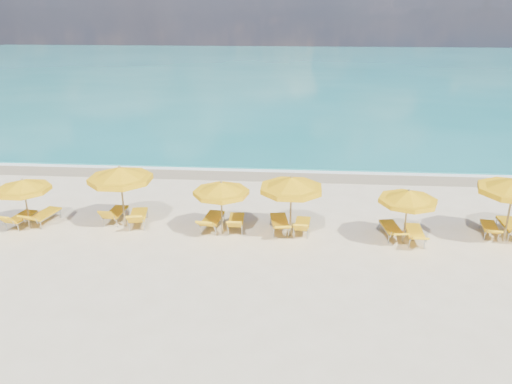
{
  "coord_description": "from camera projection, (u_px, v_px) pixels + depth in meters",
  "views": [
    {
      "loc": [
        1.46,
        -17.12,
        8.28
      ],
      "look_at": [
        0.0,
        1.5,
        1.2
      ],
      "focal_mm": 35.0,
      "sensor_mm": 36.0,
      "label": 1
    }
  ],
  "objects": [
    {
      "name": "umbrella_4",
      "position": [
        291.0,
        185.0,
        18.24
      ],
      "size": [
        3.15,
        3.15,
        2.42
      ],
      "rotation": [
        0.0,
        0.0,
        -0.41
      ],
      "color": "#987F4C",
      "rests_on": "ground"
    },
    {
      "name": "umbrella_5",
      "position": [
        408.0,
        197.0,
        17.72
      ],
      "size": [
        2.16,
        2.16,
        2.13
      ],
      "rotation": [
        0.0,
        0.0,
        0.02
      ],
      "color": "#987F4C",
      "rests_on": "ground"
    },
    {
      "name": "lounger_1_right",
      "position": [
        44.0,
        218.0,
        19.96
      ],
      "size": [
        0.97,
        1.94,
        0.79
      ],
      "rotation": [
        0.0,
        0.0,
        -0.2
      ],
      "color": "#A5A8AD",
      "rests_on": "ground"
    },
    {
      "name": "foam_line",
      "position": [
        266.0,
        169.0,
        26.64
      ],
      "size": [
        120.0,
        1.2,
        0.03
      ],
      "primitive_type": "cube",
      "color": "white",
      "rests_on": "ground"
    },
    {
      "name": "lounger_4_left",
      "position": [
        280.0,
        225.0,
        19.3
      ],
      "size": [
        0.89,
        2.02,
        0.75
      ],
      "rotation": [
        0.0,
        0.0,
        0.14
      ],
      "color": "#A5A8AD",
      "rests_on": "ground"
    },
    {
      "name": "whitecap_far",
      "position": [
        375.0,
        111.0,
        40.79
      ],
      "size": [
        18.0,
        0.3,
        0.05
      ],
      "primitive_type": "cube",
      "color": "white",
      "rests_on": "ground"
    },
    {
      "name": "umbrella_3",
      "position": [
        221.0,
        189.0,
        18.49
      ],
      "size": [
        2.46,
        2.46,
        2.15
      ],
      "rotation": [
        0.0,
        0.0,
        0.18
      ],
      "color": "#987F4C",
      "rests_on": "ground"
    },
    {
      "name": "lounger_4_right",
      "position": [
        302.0,
        228.0,
        19.14
      ],
      "size": [
        0.72,
        1.71,
        0.79
      ],
      "rotation": [
        0.0,
        0.0,
        -0.1
      ],
      "color": "#A5A8AD",
      "rests_on": "ground"
    },
    {
      "name": "wet_sand_band",
      "position": [
        265.0,
        173.0,
        25.9
      ],
      "size": [
        120.0,
        2.6,
        0.01
      ],
      "primitive_type": "cube",
      "color": "tan",
      "rests_on": "ground"
    },
    {
      "name": "ocean",
      "position": [
        284.0,
        72.0,
        63.75
      ],
      "size": [
        120.0,
        80.0,
        0.3
      ],
      "primitive_type": "cube",
      "color": "#157778",
      "rests_on": "ground"
    },
    {
      "name": "umbrella_1",
      "position": [
        23.0,
        186.0,
        18.98
      ],
      "size": [
        2.67,
        2.67,
        2.07
      ],
      "rotation": [
        0.0,
        0.0,
        0.38
      ],
      "color": "#987F4C",
      "rests_on": "ground"
    },
    {
      "name": "lounger_5_right",
      "position": [
        414.0,
        236.0,
        18.45
      ],
      "size": [
        0.68,
        1.87,
        0.7
      ],
      "rotation": [
        0.0,
        0.0,
        -0.05
      ],
      "color": "#A5A8AD",
      "rests_on": "ground"
    },
    {
      "name": "lounger_2_left",
      "position": [
        116.0,
        216.0,
        20.16
      ],
      "size": [
        0.68,
        1.76,
        0.86
      ],
      "rotation": [
        0.0,
        0.0,
        -0.05
      ],
      "color": "#A5A8AD",
      "rests_on": "ground"
    },
    {
      "name": "whitecap_near",
      "position": [
        189.0,
        128.0,
        35.29
      ],
      "size": [
        14.0,
        0.36,
        0.05
      ],
      "primitive_type": "cube",
      "color": "white",
      "rests_on": "ground"
    },
    {
      "name": "lounger_1_left",
      "position": [
        21.0,
        221.0,
        19.76
      ],
      "size": [
        0.82,
        1.75,
        0.82
      ],
      "rotation": [
        0.0,
        0.0,
        -0.15
      ],
      "color": "#A5A8AD",
      "rests_on": "ground"
    },
    {
      "name": "umbrella_2",
      "position": [
        120.0,
        175.0,
        19.02
      ],
      "size": [
        3.26,
        3.26,
        2.52
      ],
      "rotation": [
        0.0,
        0.0,
        -0.4
      ],
      "color": "#987F4C",
      "rests_on": "ground"
    },
    {
      "name": "lounger_3_right",
      "position": [
        236.0,
        224.0,
        19.46
      ],
      "size": [
        0.65,
        1.77,
        0.79
      ],
      "rotation": [
        0.0,
        0.0,
        0.04
      ],
      "color": "#A5A8AD",
      "rests_on": "ground"
    },
    {
      "name": "lounger_2_right",
      "position": [
        138.0,
        219.0,
        19.82
      ],
      "size": [
        0.96,
        1.95,
        0.87
      ],
      "rotation": [
        0.0,
        0.0,
        0.18
      ],
      "color": "#A5A8AD",
      "rests_on": "ground"
    },
    {
      "name": "lounger_6_left",
      "position": [
        489.0,
        230.0,
        18.95
      ],
      "size": [
        0.8,
        1.71,
        0.65
      ],
      "rotation": [
        0.0,
        0.0,
        -0.17
      ],
      "color": "#A5A8AD",
      "rests_on": "ground"
    },
    {
      "name": "ground_plane",
      "position": [
        253.0,
        235.0,
        19.0
      ],
      "size": [
        120.0,
        120.0,
        0.0
      ],
      "primitive_type": "plane",
      "color": "beige"
    },
    {
      "name": "lounger_6_right",
      "position": [
        511.0,
        229.0,
        18.94
      ],
      "size": [
        0.71,
        2.0,
        0.83
      ],
      "rotation": [
        0.0,
        0.0,
        -0.02
      ],
      "color": "#A5A8AD",
      "rests_on": "ground"
    },
    {
      "name": "lounger_5_left",
      "position": [
        391.0,
        232.0,
        18.81
      ],
      "size": [
        0.83,
        1.88,
        0.67
      ],
      "rotation": [
        0.0,
        0.0,
        0.14
      ],
      "color": "#A5A8AD",
      "rests_on": "ground"
    },
    {
      "name": "lounger_3_left",
      "position": [
        212.0,
        223.0,
        19.49
      ],
      "size": [
        0.86,
        2.04,
        0.83
      ],
      "rotation": [
        0.0,
        0.0,
        -0.11
      ],
      "color": "#A5A8AD",
      "rests_on": "ground"
    }
  ]
}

